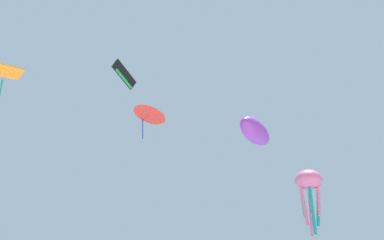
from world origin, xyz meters
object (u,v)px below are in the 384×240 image
(kite_parafoil_black, at_px, (124,75))
(kite_inflatable_purple, at_px, (255,131))
(kite_octopus_pink, at_px, (309,183))
(kite_diamond_orange, at_px, (3,73))
(kite_delta_red, at_px, (150,112))

(kite_parafoil_black, relative_size, kite_inflatable_purple, 0.57)
(kite_parafoil_black, height_order, kite_inflatable_purple, kite_parafoil_black)
(kite_parafoil_black, distance_m, kite_inflatable_purple, 18.30)
(kite_parafoil_black, relative_size, kite_octopus_pink, 0.63)
(kite_diamond_orange, relative_size, kite_octopus_pink, 0.56)
(kite_delta_red, bearing_deg, kite_diamond_orange, -89.86)
(kite_diamond_orange, distance_m, kite_octopus_pink, 25.86)
(kite_octopus_pink, distance_m, kite_delta_red, 15.23)
(kite_diamond_orange, bearing_deg, kite_inflatable_purple, 167.23)
(kite_inflatable_purple, bearing_deg, kite_diamond_orange, -43.02)
(kite_diamond_orange, relative_size, kite_inflatable_purple, 0.50)
(kite_octopus_pink, height_order, kite_inflatable_purple, kite_inflatable_purple)
(kite_delta_red, height_order, kite_inflatable_purple, kite_delta_red)
(kite_diamond_orange, height_order, kite_parafoil_black, kite_parafoil_black)
(kite_inflatable_purple, bearing_deg, kite_delta_red, -63.08)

